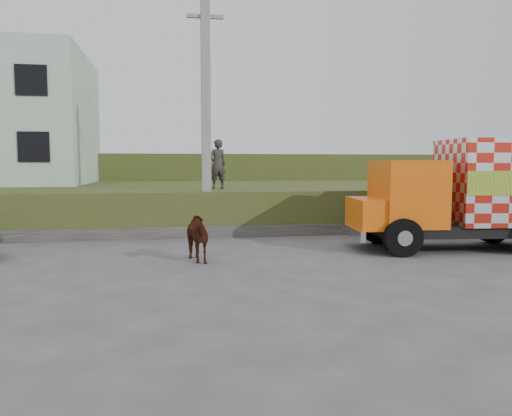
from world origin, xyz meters
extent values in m
plane|color=#474749|center=(0.00, 0.00, 0.00)|extent=(120.00, 120.00, 0.00)
cube|color=#2E4B19|center=(0.00, 10.00, 0.75)|extent=(40.00, 12.00, 1.50)
cube|color=#2E4B19|center=(0.00, 22.00, 1.50)|extent=(40.00, 12.00, 3.00)
cube|color=#595651|center=(-2.00, 4.20, 0.20)|extent=(16.00, 0.50, 0.40)
cube|color=gray|center=(-1.00, 4.60, 4.00)|extent=(0.30, 0.30, 8.00)
cube|color=gray|center=(-1.00, 4.60, 7.20)|extent=(1.20, 0.12, 0.12)
cube|color=black|center=(6.49, 0.64, 0.59)|extent=(6.38, 2.68, 0.32)
cube|color=#DD580B|center=(4.32, 0.88, 1.60)|extent=(1.86, 2.27, 1.82)
cube|color=#DD580B|center=(3.28, 1.00, 1.05)|extent=(1.12, 2.00, 0.82)
cube|color=yellow|center=(7.70, 1.62, 1.91)|extent=(4.17, 0.50, 0.64)
cube|color=silver|center=(2.82, 1.05, 0.50)|extent=(0.37, 2.10, 0.27)
cylinder|color=black|center=(3.75, -0.11, 0.50)|extent=(1.03, 0.43, 1.00)
cylinder|color=black|center=(3.98, 1.97, 0.50)|extent=(1.03, 0.43, 1.00)
cylinder|color=black|center=(7.51, 1.58, 0.50)|extent=(1.03, 0.43, 1.00)
imported|color=black|center=(-1.68, 0.20, 0.61)|extent=(1.03, 1.58, 1.23)
imported|color=#282524|center=(-0.47, 6.31, 2.41)|extent=(0.76, 0.60, 1.82)
camera|label=1|loc=(-2.25, -12.13, 2.40)|focal=35.00mm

